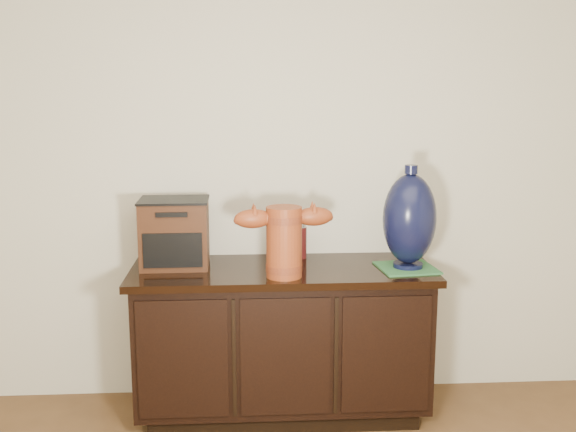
{
  "coord_description": "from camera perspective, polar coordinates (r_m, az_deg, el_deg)",
  "views": [
    {
      "loc": [
        -0.17,
        -0.92,
        1.62
      ],
      "look_at": [
        0.03,
        2.18,
        1.02
      ],
      "focal_mm": 42.0,
      "sensor_mm": 36.0,
      "label": 1
    }
  ],
  "objects": [
    {
      "name": "sideboard",
      "position": [
        3.38,
        -0.48,
        -10.42
      ],
      "size": [
        1.46,
        0.56,
        0.75
      ],
      "color": "black",
      "rests_on": "ground"
    },
    {
      "name": "lamp_base",
      "position": [
        3.25,
        10.24,
        -0.28
      ],
      "size": [
        0.28,
        0.28,
        0.49
      ],
      "rotation": [
        0.0,
        0.0,
        0.11
      ],
      "color": "black",
      "rests_on": "green_mat"
    },
    {
      "name": "terracotta_vessel",
      "position": [
        3.07,
        -0.34,
        -1.84
      ],
      "size": [
        0.46,
        0.19,
        0.33
      ],
      "rotation": [
        0.0,
        0.0,
        0.13
      ],
      "color": "#933E1A",
      "rests_on": "sideboard"
    },
    {
      "name": "green_mat",
      "position": [
        3.3,
        10.02,
        -4.34
      ],
      "size": [
        0.29,
        0.29,
        0.01
      ],
      "primitive_type": "cube",
      "rotation": [
        0.0,
        0.0,
        0.11
      ],
      "color": "#2E6636",
      "rests_on": "sideboard"
    },
    {
      "name": "tv_radio",
      "position": [
        3.3,
        -9.56,
        -1.42
      ],
      "size": [
        0.33,
        0.27,
        0.33
      ],
      "rotation": [
        0.0,
        0.0,
        0.01
      ],
      "color": "#391C0E",
      "rests_on": "sideboard"
    },
    {
      "name": "spray_can",
      "position": [
        3.43,
        1.05,
        -2.07
      ],
      "size": [
        0.06,
        0.06,
        0.19
      ],
      "color": "#5F1011",
      "rests_on": "sideboard"
    },
    {
      "name": "room",
      "position": [
        0.99,
        6.48,
        -7.88
      ],
      "size": [
        5.0,
        5.0,
        5.0
      ],
      "color": "#54371C",
      "rests_on": "ground"
    }
  ]
}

